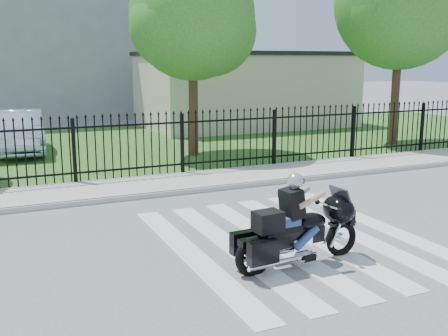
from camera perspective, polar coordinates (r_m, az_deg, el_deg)
name	(u,v)px	position (r m, az deg, el deg)	size (l,w,h in m)	color
ground	(293,239)	(9.89, 7.49, -7.70)	(120.00, 120.00, 0.00)	slate
crosswalk	(293,239)	(9.89, 7.49, -7.67)	(5.00, 5.50, 0.01)	silver
sidewalk	(195,181)	(14.20, -3.15, -1.42)	(40.00, 2.00, 0.12)	#ADAAA3
curb	(210,189)	(13.30, -1.59, -2.31)	(40.00, 0.12, 0.12)	#ADAAA3
grass_strip	(130,146)	(20.78, -10.15, 2.42)	(40.00, 12.00, 0.02)	#25551D
iron_fence	(182,145)	(14.96, -4.57, 2.51)	(26.00, 0.04, 1.80)	black
tree_mid	(192,18)	(18.16, -3.47, 16.02)	(4.20, 4.20, 6.78)	#382316
tree_right	(401,3)	(21.62, 18.72, 16.67)	(5.00, 5.00, 7.90)	#382316
building_low	(245,91)	(26.78, 2.33, 8.36)	(10.00, 6.00, 3.50)	beige
building_low_roof	(246,54)	(26.74, 2.36, 12.32)	(10.20, 6.20, 0.20)	black
building_tall	(16,13)	(34.08, -21.71, 15.42)	(15.00, 10.00, 12.00)	#989CA0
motorcycle_rider	(296,227)	(8.50, 7.89, -6.40)	(2.37, 0.81, 1.57)	black
parked_car	(19,132)	(20.02, -21.40, 3.67)	(1.60, 4.58, 1.51)	#A8BAD4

